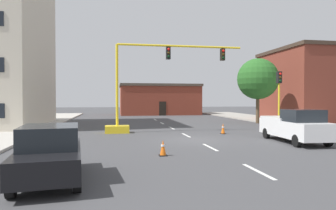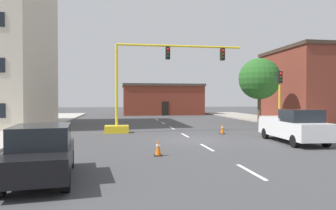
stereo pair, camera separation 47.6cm
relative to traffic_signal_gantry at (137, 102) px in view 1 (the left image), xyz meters
The scene contains 18 objects.
ground_plane 6.37m from the traffic_signal_gantry, 55.66° to the right, with size 160.00×160.00×0.00m, color #424244.
sidewalk_left 10.74m from the traffic_signal_gantry, 162.79° to the left, with size 6.00×56.00×0.14m, color #B2ADA3.
sidewalk_right 17.15m from the traffic_signal_gantry, 10.53° to the left, with size 6.00×56.00×0.14m, color #9E998E.
lane_stripe_seg_1 14.00m from the traffic_signal_gantry, 75.99° to the right, with size 0.16×2.40×0.01m, color silver.
lane_stripe_seg_2 8.89m from the traffic_signal_gantry, 67.05° to the right, with size 0.16×2.40×0.01m, color silver.
lane_stripe_seg_3 4.73m from the traffic_signal_gantry, 35.60° to the right, with size 0.16×2.40×0.01m, color silver.
lane_stripe_seg_4 5.13m from the traffic_signal_gantry, 42.90° to the left, with size 0.16×2.40×0.01m, color silver.
lane_stripe_seg_5 9.53m from the traffic_signal_gantry, 68.77° to the left, with size 0.16×2.40×0.01m, color silver.
lane_stripe_seg_6 14.69m from the traffic_signal_gantry, 76.67° to the left, with size 0.16×2.40×0.01m, color silver.
building_brick_center 28.00m from the traffic_signal_gantry, 78.10° to the left, with size 13.17×8.09×5.04m.
building_row_right 25.02m from the traffic_signal_gantry, 23.01° to the left, with size 11.59×10.73×8.57m.
traffic_signal_gantry is the anchor object (origin of this frame).
traffic_light_pole_right 11.49m from the traffic_signal_gantry, ahead, with size 0.32×0.47×4.80m.
tree_right_mid 15.17m from the traffic_signal_gantry, 26.82° to the left, with size 4.36×4.36×6.92m.
pickup_truck_white 11.39m from the traffic_signal_gantry, 37.95° to the right, with size 2.29×5.50×1.99m.
sedan_black_near_left 13.94m from the traffic_signal_gantry, 105.56° to the right, with size 2.35×4.68×1.74m.
traffic_cone_roadside_a 6.85m from the traffic_signal_gantry, 17.90° to the right, with size 0.36×0.36×0.79m.
traffic_cone_roadside_b 10.06m from the traffic_signal_gantry, 87.25° to the right, with size 0.36×0.36×0.74m.
Camera 1 is at (-5.06, -18.57, 2.58)m, focal length 32.53 mm.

